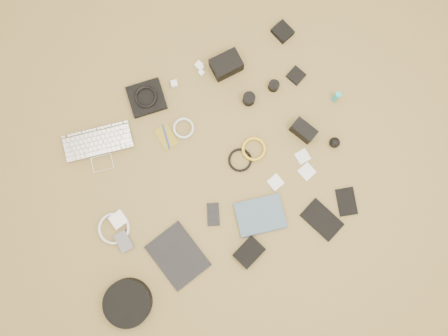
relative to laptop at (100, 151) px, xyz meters
name	(u,v)px	position (x,y,z in m)	size (l,w,h in m)	color
room_shell	(203,112)	(0.47, -0.34, 1.24)	(4.04, 4.04, 2.58)	olive
laptop	(100,151)	(0.00, 0.00, 0.00)	(0.34, 0.24, 0.03)	silver
headphone_pouch	(147,98)	(0.33, 0.14, 0.00)	(0.17, 0.16, 0.03)	black
headphones	(146,97)	(0.33, 0.14, 0.02)	(0.11, 0.11, 0.01)	black
charger_a	(174,84)	(0.48, 0.15, 0.00)	(0.03, 0.03, 0.03)	white
charger_b	(199,65)	(0.64, 0.18, 0.00)	(0.03, 0.03, 0.03)	white
charger_c	(200,68)	(0.64, 0.16, 0.00)	(0.03, 0.03, 0.03)	white
charger_d	(201,73)	(0.63, 0.14, 0.00)	(0.03, 0.03, 0.02)	white
dslr_camera	(226,65)	(0.76, 0.11, 0.03)	(0.15, 0.10, 0.09)	black
lens_pouch	(283,32)	(1.10, 0.14, 0.00)	(0.08, 0.09, 0.03)	black
notebook_olive	(166,137)	(0.33, -0.08, -0.01)	(0.08, 0.12, 0.01)	olive
pen_blue	(166,137)	(0.33, -0.08, 0.00)	(0.01, 0.01, 0.13)	#1430A6
cable_white_a	(184,128)	(0.42, -0.08, -0.01)	(0.11, 0.11, 0.01)	silver
lens_a	(249,99)	(0.78, -0.10, 0.02)	(0.06, 0.06, 0.07)	black
lens_b	(274,86)	(0.93, -0.09, 0.01)	(0.05, 0.05, 0.05)	black
card_reader	(296,76)	(1.06, -0.09, 0.00)	(0.07, 0.07, 0.02)	black
power_brick	(119,220)	(-0.06, -0.35, 0.00)	(0.07, 0.07, 0.03)	white
cable_white_b	(114,228)	(-0.10, -0.38, -0.01)	(0.16, 0.16, 0.01)	silver
cable_black	(240,160)	(0.61, -0.35, -0.01)	(0.12, 0.12, 0.01)	black
cable_yellow	(254,149)	(0.69, -0.33, -0.01)	(0.12, 0.12, 0.01)	gold
flash	(303,131)	(0.95, -0.37, 0.03)	(0.07, 0.12, 0.09)	black
lens_cleaner	(336,97)	(1.18, -0.29, 0.04)	(0.03, 0.03, 0.10)	#1BA6B1
battery_charger	(124,241)	(-0.08, -0.46, 0.00)	(0.06, 0.10, 0.03)	#58595D
tablet	(178,256)	(0.12, -0.64, -0.01)	(0.21, 0.27, 0.01)	black
phone	(213,214)	(0.37, -0.53, -0.01)	(0.06, 0.11, 0.01)	black
filter_case_left	(275,182)	(0.71, -0.53, -0.01)	(0.06, 0.06, 0.01)	silver
filter_case_mid	(307,172)	(0.88, -0.55, -0.01)	(0.07, 0.07, 0.01)	silver
filter_case_right	(303,157)	(0.90, -0.48, -0.01)	(0.06, 0.06, 0.01)	silver
air_blower	(335,143)	(1.07, -0.49, 0.01)	(0.05, 0.05, 0.05)	black
headphone_case	(128,303)	(-0.19, -0.73, 0.02)	(0.23, 0.23, 0.06)	black
drive_case	(249,252)	(0.44, -0.78, 0.00)	(0.14, 0.10, 0.03)	black
paperback	(264,233)	(0.55, -0.73, 0.00)	(0.17, 0.23, 0.02)	#3E5569
notebook_black_a	(322,220)	(0.83, -0.80, -0.01)	(0.12, 0.19, 0.01)	black
notebook_black_b	(346,202)	(0.99, -0.77, -0.01)	(0.09, 0.14, 0.01)	black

